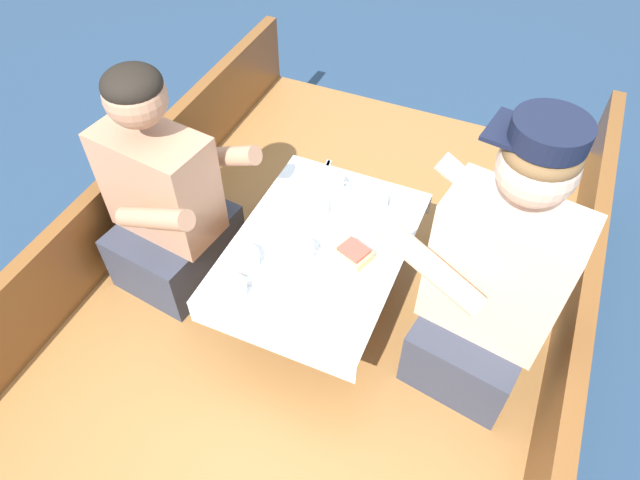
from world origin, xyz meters
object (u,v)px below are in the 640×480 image
object	(u,v)px
person_port	(166,203)
sandwich	(354,254)
person_starboard	(492,285)
coffee_cup_starboard	(336,183)
coffee_cup_port	(304,251)

from	to	relation	value
person_port	sandwich	distance (m)	0.73
person_port	sandwich	bearing A→B (deg)	11.00
person_port	person_starboard	distance (m)	1.19
sandwich	coffee_cup_starboard	size ratio (longest dim) A/B	1.52
person_starboard	coffee_cup_port	size ratio (longest dim) A/B	10.44
person_starboard	coffee_cup_port	bearing A→B (deg)	15.41
person_starboard	coffee_cup_starboard	distance (m)	0.72
person_starboard	coffee_cup_port	distance (m)	0.63
person_port	sandwich	xyz separation A→B (m)	(0.73, 0.05, 0.00)
person_port	person_starboard	xyz separation A→B (m)	(1.19, 0.05, 0.06)
person_starboard	sandwich	size ratio (longest dim) A/B	7.66
coffee_cup_port	person_starboard	bearing A→B (deg)	5.77
person_starboard	sandwich	distance (m)	0.46
coffee_cup_port	coffee_cup_starboard	size ratio (longest dim) A/B	1.12
person_starboard	sandwich	bearing A→B (deg)	10.52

